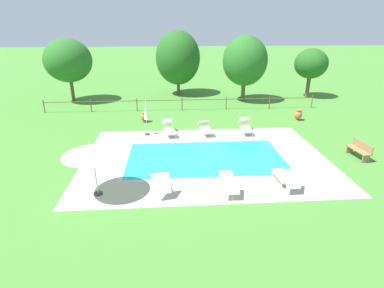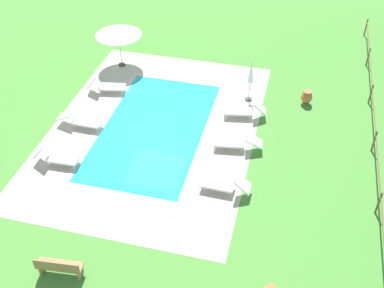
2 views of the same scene
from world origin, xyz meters
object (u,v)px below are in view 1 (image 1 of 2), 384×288
object	(u,v)px
patio_umbrella_closed_row_west	(146,112)
tree_east_mid	(311,64)
terracotta_urn_by_tree	(298,115)
sun_lounger_south_near_corner	(246,127)
tree_west_mid	(68,61)
sun_lounger_north_far	(169,129)
terracotta_urn_near_fence	(144,117)
sun_lounger_north_mid	(228,180)
sun_lounger_south_mid	(285,177)
sun_lounger_north_end	(160,182)
patio_umbrella_open_foreground	(92,151)
tree_far_west	(178,58)
tree_centre	(245,61)
wooden_bench_lawn_side	(360,149)
sun_lounger_north_near_steps	(206,128)

from	to	relation	value
patio_umbrella_closed_row_west	tree_east_mid	distance (m)	17.48
terracotta_urn_by_tree	tree_east_mid	size ratio (longest dim) A/B	0.18
sun_lounger_south_near_corner	tree_west_mid	distance (m)	16.78
sun_lounger_north_far	terracotta_urn_near_fence	distance (m)	3.25
patio_umbrella_closed_row_west	terracotta_urn_by_tree	world-z (taller)	patio_umbrella_closed_row_west
sun_lounger_north_mid	tree_west_mid	world-z (taller)	tree_west_mid
sun_lounger_south_mid	patio_umbrella_closed_row_west	world-z (taller)	patio_umbrella_closed_row_west
sun_lounger_north_end	patio_umbrella_open_foreground	size ratio (longest dim) A/B	0.81
sun_lounger_south_near_corner	terracotta_urn_near_fence	distance (m)	7.23
sun_lounger_south_near_corner	tree_far_west	size ratio (longest dim) A/B	0.32
sun_lounger_north_far	patio_umbrella_open_foreground	size ratio (longest dim) A/B	0.84
sun_lounger_north_end	sun_lounger_south_mid	distance (m)	5.45
tree_west_mid	tree_far_west	bearing A→B (deg)	13.00
sun_lounger_south_near_corner	sun_lounger_south_mid	bearing A→B (deg)	-89.23
patio_umbrella_closed_row_west	tree_centre	bearing A→B (deg)	46.18
wooden_bench_lawn_side	tree_east_mid	world-z (taller)	tree_east_mid
sun_lounger_north_end	sun_lounger_south_near_corner	distance (m)	8.80
sun_lounger_south_mid	sun_lounger_north_end	bearing A→B (deg)	-179.72
sun_lounger_south_near_corner	terracotta_urn_near_fence	size ratio (longest dim) A/B	2.75
terracotta_urn_by_tree	sun_lounger_north_far	bearing A→B (deg)	-166.29
tree_west_mid	tree_east_mid	bearing A→B (deg)	0.25
patio_umbrella_open_foreground	tree_east_mid	size ratio (longest dim) A/B	0.53
sun_lounger_north_far	tree_far_west	distance (m)	12.05
patio_umbrella_closed_row_west	sun_lounger_north_end	bearing A→B (deg)	-81.77
tree_west_mid	sun_lounger_south_near_corner	bearing A→B (deg)	-34.59
sun_lounger_north_near_steps	tree_far_west	xyz separation A→B (m)	(-1.37, 11.56, 3.15)
terracotta_urn_by_tree	patio_umbrella_closed_row_west	bearing A→B (deg)	-168.07
sun_lounger_north_near_steps	terracotta_urn_near_fence	size ratio (longest dim) A/B	2.98
tree_far_west	tree_centre	world-z (taller)	tree_far_west
terracotta_urn_by_tree	tree_west_mid	xyz separation A→B (m)	(-17.99, 7.10, 3.17)
sun_lounger_north_end	sun_lounger_north_mid	bearing A→B (deg)	-0.84
sun_lounger_south_near_corner	tree_centre	world-z (taller)	tree_centre
tree_centre	sun_lounger_north_near_steps	bearing A→B (deg)	-117.45
sun_lounger_north_mid	terracotta_urn_near_fence	world-z (taller)	sun_lounger_north_mid
wooden_bench_lawn_side	terracotta_urn_by_tree	world-z (taller)	wooden_bench_lawn_side
patio_umbrella_open_foreground	terracotta_urn_near_fence	distance (m)	10.07
tree_west_mid	terracotta_urn_near_fence	bearing A→B (deg)	-44.22
wooden_bench_lawn_side	tree_west_mid	distance (m)	23.33
sun_lounger_north_near_steps	terracotta_urn_near_fence	world-z (taller)	sun_lounger_north_near_steps
sun_lounger_north_near_steps	patio_umbrella_open_foreground	distance (m)	9.09
sun_lounger_north_near_steps	tree_centre	xyz separation A→B (m)	(4.39, 8.45, 3.18)
sun_lounger_north_near_steps	wooden_bench_lawn_side	bearing A→B (deg)	-29.88
sun_lounger_south_near_corner	patio_umbrella_open_foreground	world-z (taller)	patio_umbrella_open_foreground
sun_lounger_north_far	terracotta_urn_by_tree	distance (m)	9.67
terracotta_urn_near_fence	sun_lounger_north_far	bearing A→B (deg)	-57.17
patio_umbrella_closed_row_west	tree_centre	xyz separation A→B (m)	(8.14, 8.48, 2.06)
sun_lounger_south_mid	patio_umbrella_open_foreground	world-z (taller)	patio_umbrella_open_foreground
sun_lounger_north_far	tree_far_west	xyz separation A→B (m)	(0.97, 11.60, 3.12)
sun_lounger_north_mid	tree_east_mid	distance (m)	19.82
sun_lounger_north_near_steps	sun_lounger_north_far	bearing A→B (deg)	-179.06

